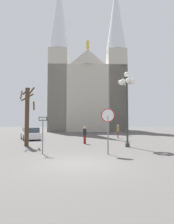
{
  "coord_description": "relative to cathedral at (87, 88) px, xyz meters",
  "views": [
    {
      "loc": [
        0.79,
        -8.87,
        2.07
      ],
      "look_at": [
        -0.29,
        16.83,
        3.5
      ],
      "focal_mm": 28.28,
      "sensor_mm": 36.0,
      "label": 1
    }
  ],
  "objects": [
    {
      "name": "ground_plane",
      "position": [
        0.9,
        -32.38,
        -9.97
      ],
      "size": [
        120.0,
        120.0,
        0.0
      ],
      "primitive_type": "plane",
      "color": "#514F4C"
    },
    {
      "name": "cathedral",
      "position": [
        0.0,
        0.0,
        0.0
      ],
      "size": [
        17.56,
        14.14,
        34.04
      ],
      "color": "#BCB5A5",
      "rests_on": "ground"
    },
    {
      "name": "stop_sign",
      "position": [
        2.55,
        -29.85,
        -7.88
      ],
      "size": [
        0.87,
        0.15,
        2.92
      ],
      "color": "slate",
      "rests_on": "ground"
    },
    {
      "name": "one_way_arrow_sign",
      "position": [
        -1.69,
        -29.85,
        -8.49
      ],
      "size": [
        0.56,
        0.07,
        2.39
      ],
      "color": "slate",
      "rests_on": "ground"
    },
    {
      "name": "street_lamp",
      "position": [
        4.41,
        -26.46,
        -5.28
      ],
      "size": [
        1.43,
        1.43,
        6.27
      ],
      "color": "#2D3833",
      "rests_on": "ground"
    },
    {
      "name": "bare_tree",
      "position": [
        -4.15,
        -26.23,
        -7.24
      ],
      "size": [
        1.47,
        1.43,
        5.16
      ],
      "color": "#473323",
      "rests_on": "ground"
    },
    {
      "name": "parked_car_near_white",
      "position": [
        -5.84,
        -20.71,
        -9.31
      ],
      "size": [
        3.5,
        4.4,
        1.4
      ],
      "color": "silver",
      "rests_on": "ground"
    },
    {
      "name": "pedestrian_walking",
      "position": [
        4.66,
        -18.64,
        -8.94
      ],
      "size": [
        0.32,
        0.32,
        1.69
      ],
      "color": "maroon",
      "rests_on": "ground"
    },
    {
      "name": "pedestrian_standing",
      "position": [
        0.77,
        -24.55,
        -8.99
      ],
      "size": [
        0.32,
        0.32,
        1.62
      ],
      "color": "maroon",
      "rests_on": "ground"
    }
  ]
}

